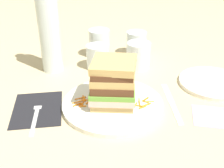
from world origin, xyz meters
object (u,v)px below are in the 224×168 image
napkin_dark (37,109)px  main_plate (113,105)px  knife (172,104)px  empty_tumbler_2 (97,57)px  sandwich (113,83)px  juice_glass (138,56)px  empty_tumbler_0 (136,44)px  water_bottle (49,28)px  side_plate (213,83)px  napkin_pink (210,116)px  empty_tumbler_1 (99,43)px  fork (36,113)px

napkin_dark → main_plate: bearing=-0.3°
knife → empty_tumbler_2: size_ratio=2.50×
sandwich → knife: 0.18m
sandwich → empty_tumbler_2: (-0.04, 0.24, -0.03)m
juice_glass → empty_tumbler_0: size_ratio=1.01×
water_bottle → side_plate: water_bottle is taller
juice_glass → napkin_pink: size_ratio=0.93×
empty_tumbler_0 → side_plate: 0.31m
napkin_dark → empty_tumbler_1: 0.38m
napkin_dark → fork: 0.02m
empty_tumbler_1 → empty_tumbler_2: 0.10m
fork → knife: (0.36, 0.02, -0.00)m
empty_tumbler_1 → water_bottle: bearing=-148.3°
fork → empty_tumbler_2: bearing=58.0°
water_bottle → empty_tumbler_1: water_bottle is taller
main_plate → napkin_dark: bearing=179.7°
sandwich → knife: sandwich is taller
empty_tumbler_2 → water_bottle: bearing=-179.2°
water_bottle → napkin_dark: bearing=-94.2°
sandwich → empty_tumbler_2: bearing=98.7°
main_plate → water_bottle: size_ratio=0.85×
empty_tumbler_2 → juice_glass: bearing=-2.8°
napkin_dark → empty_tumbler_0: empty_tumbler_0 is taller
fork → juice_glass: size_ratio=1.90×
main_plate → empty_tumbler_1: size_ratio=2.67×
fork → empty_tumbler_2: empty_tumbler_2 is taller
knife → empty_tumbler_0: empty_tumbler_0 is taller
sandwich → juice_glass: bearing=66.1°
juice_glass → empty_tumbler_0: 0.11m
napkin_dark → empty_tumbler_0: (0.31, 0.34, 0.04)m
sandwich → water_bottle: 0.31m
napkin_dark → fork: size_ratio=0.97×
knife → empty_tumbler_1: bearing=119.2°
fork → juice_glass: (0.30, 0.25, 0.04)m
water_bottle → empty_tumbler_0: bearing=19.1°
side_plate → napkin_pink: 0.18m
sandwich → napkin_dark: (-0.20, 0.00, -0.07)m
empty_tumbler_2 → napkin_dark: bearing=-124.5°
juice_glass → empty_tumbler_1: bearing=141.2°
sandwich → napkin_dark: 0.21m
juice_glass → napkin_pink: (0.14, -0.29, -0.04)m
empty_tumbler_0 → empty_tumbler_1: 0.13m
juice_glass → side_plate: bearing=-32.3°
sandwich → water_bottle: size_ratio=0.41×
empty_tumbler_0 → side_plate: bearing=-49.9°
side_plate → napkin_pink: bearing=-113.6°
empty_tumbler_0 → napkin_pink: size_ratio=0.93×
empty_tumbler_0 → juice_glass: bearing=-94.3°
water_bottle → napkin_pink: size_ratio=3.34×
sandwich → empty_tumbler_0: 0.36m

